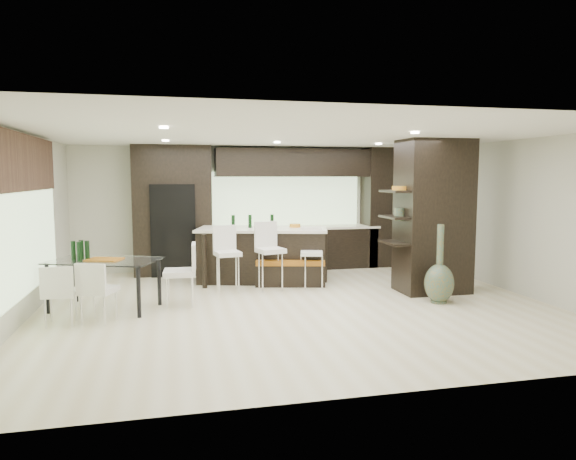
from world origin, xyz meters
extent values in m
plane|color=beige|center=(0.00, 0.00, 0.00)|extent=(8.00, 8.00, 0.00)
cube|color=beige|center=(0.00, 3.50, 1.35)|extent=(8.00, 0.02, 2.70)
cube|color=beige|center=(-4.00, 0.00, 1.35)|extent=(0.02, 7.00, 2.70)
cube|color=beige|center=(4.00, 0.00, 1.35)|extent=(0.02, 7.00, 2.70)
cube|color=white|center=(0.00, 0.00, 2.70)|extent=(8.00, 7.00, 0.02)
cube|color=#B2D199|center=(-3.96, 0.20, 1.35)|extent=(0.04, 3.20, 1.90)
cube|color=#B2D199|center=(0.60, 3.46, 1.55)|extent=(3.40, 0.04, 1.20)
cube|color=brown|center=(-3.93, 0.20, 2.25)|extent=(0.08, 3.00, 0.80)
cube|color=white|center=(0.00, 0.25, 2.68)|extent=(4.00, 3.00, 0.02)
cube|color=black|center=(0.50, 3.17, 1.35)|extent=(6.80, 0.68, 2.70)
cube|color=black|center=(-1.90, 3.12, 0.95)|extent=(0.90, 0.68, 1.90)
cube|color=black|center=(2.60, 0.40, 1.35)|extent=(1.20, 0.80, 2.70)
cube|color=black|center=(-0.20, 2.03, 0.53)|extent=(2.72, 1.71, 1.05)
cube|color=white|center=(-0.97, 1.17, 0.48)|extent=(0.49, 0.49, 0.96)
cube|color=white|center=(-0.20, 1.16, 0.50)|extent=(0.54, 0.54, 1.00)
cube|color=white|center=(0.58, 1.19, 0.45)|extent=(0.48, 0.48, 0.90)
cube|color=black|center=(0.25, 1.50, 0.25)|extent=(1.38, 0.79, 0.50)
cube|color=white|center=(-2.96, 0.40, 0.39)|extent=(1.83, 1.44, 0.77)
cube|color=white|center=(-2.96, -0.35, 0.40)|extent=(0.57, 0.57, 0.81)
cube|color=white|center=(-3.46, -0.34, 0.39)|extent=(0.43, 0.43, 0.78)
cube|color=white|center=(-1.82, 0.40, 0.46)|extent=(0.53, 0.53, 0.92)
camera|label=1|loc=(-1.94, -7.85, 2.06)|focal=32.00mm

